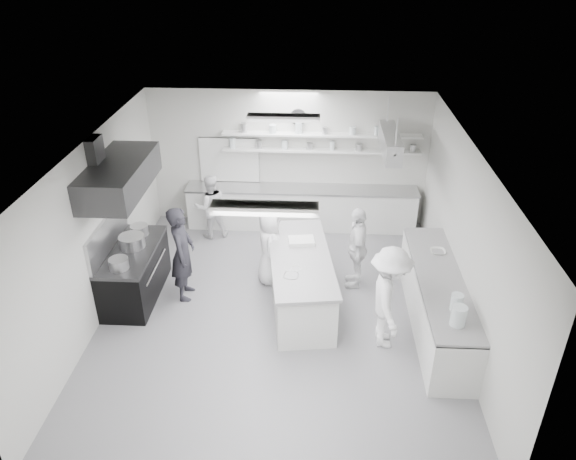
# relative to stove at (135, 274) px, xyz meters

# --- Properties ---
(floor) EXTENTS (6.00, 7.00, 0.02)m
(floor) POSITION_rel_stove_xyz_m (2.60, -0.40, -0.46)
(floor) COLOR gray
(floor) RESTS_ON ground
(ceiling) EXTENTS (6.00, 7.00, 0.02)m
(ceiling) POSITION_rel_stove_xyz_m (2.60, -0.40, 2.56)
(ceiling) COLOR white
(ceiling) RESTS_ON wall_back
(wall_back) EXTENTS (6.00, 0.04, 3.00)m
(wall_back) POSITION_rel_stove_xyz_m (2.60, 3.10, 1.05)
(wall_back) COLOR beige
(wall_back) RESTS_ON floor
(wall_front) EXTENTS (6.00, 0.04, 3.00)m
(wall_front) POSITION_rel_stove_xyz_m (2.60, -3.90, 1.05)
(wall_front) COLOR beige
(wall_front) RESTS_ON floor
(wall_left) EXTENTS (0.04, 7.00, 3.00)m
(wall_left) POSITION_rel_stove_xyz_m (-0.40, -0.40, 1.05)
(wall_left) COLOR beige
(wall_left) RESTS_ON floor
(wall_right) EXTENTS (0.04, 7.00, 3.00)m
(wall_right) POSITION_rel_stove_xyz_m (5.60, -0.40, 1.05)
(wall_right) COLOR beige
(wall_right) RESTS_ON floor
(stove) EXTENTS (0.80, 1.80, 0.90)m
(stove) POSITION_rel_stove_xyz_m (0.00, 0.00, 0.00)
(stove) COLOR black
(stove) RESTS_ON floor
(exhaust_hood) EXTENTS (0.85, 2.00, 0.50)m
(exhaust_hood) POSITION_rel_stove_xyz_m (0.00, -0.00, 1.90)
(exhaust_hood) COLOR #323233
(exhaust_hood) RESTS_ON wall_left
(back_counter) EXTENTS (5.00, 0.60, 0.92)m
(back_counter) POSITION_rel_stove_xyz_m (2.90, 2.80, 0.01)
(back_counter) COLOR silver
(back_counter) RESTS_ON floor
(shelf_lower) EXTENTS (4.20, 0.26, 0.04)m
(shelf_lower) POSITION_rel_stove_xyz_m (3.30, 2.97, 1.30)
(shelf_lower) COLOR silver
(shelf_lower) RESTS_ON wall_back
(shelf_upper) EXTENTS (4.20, 0.26, 0.04)m
(shelf_upper) POSITION_rel_stove_xyz_m (3.30, 2.97, 1.65)
(shelf_upper) COLOR silver
(shelf_upper) RESTS_ON wall_back
(pass_through_window) EXTENTS (1.30, 0.04, 1.00)m
(pass_through_window) POSITION_rel_stove_xyz_m (1.30, 3.08, 1.00)
(pass_through_window) COLOR black
(pass_through_window) RESTS_ON wall_back
(wall_clock) EXTENTS (0.32, 0.05, 0.32)m
(wall_clock) POSITION_rel_stove_xyz_m (2.80, 3.06, 2.00)
(wall_clock) COLOR silver
(wall_clock) RESTS_ON wall_back
(right_counter) EXTENTS (0.74, 3.30, 0.94)m
(right_counter) POSITION_rel_stove_xyz_m (5.25, -0.60, 0.02)
(right_counter) COLOR silver
(right_counter) RESTS_ON floor
(pot_rack) EXTENTS (0.30, 1.60, 0.40)m
(pot_rack) POSITION_rel_stove_xyz_m (4.60, 2.00, 1.85)
(pot_rack) COLOR #B2B2B3
(pot_rack) RESTS_ON ceiling
(light_fixture_front) EXTENTS (1.30, 0.25, 0.10)m
(light_fixture_front) POSITION_rel_stove_xyz_m (2.60, -2.20, 2.49)
(light_fixture_front) COLOR silver
(light_fixture_front) RESTS_ON ceiling
(light_fixture_rear) EXTENTS (1.30, 0.25, 0.10)m
(light_fixture_rear) POSITION_rel_stove_xyz_m (2.60, 1.40, 2.49)
(light_fixture_rear) COLOR silver
(light_fixture_rear) RESTS_ON ceiling
(prep_island) EXTENTS (1.27, 2.63, 0.93)m
(prep_island) POSITION_rel_stove_xyz_m (2.98, -0.09, 0.02)
(prep_island) COLOR silver
(prep_island) RESTS_ON floor
(stove_pot) EXTENTS (0.45, 0.45, 0.26)m
(stove_pot) POSITION_rel_stove_xyz_m (0.00, 0.11, 0.59)
(stove_pot) COLOR #B2B2B3
(stove_pot) RESTS_ON stove
(cook_stove) EXTENTS (0.46, 0.67, 1.78)m
(cook_stove) POSITION_rel_stove_xyz_m (0.90, 0.03, 0.44)
(cook_stove) COLOR #242329
(cook_stove) RESTS_ON floor
(cook_back) EXTENTS (0.84, 0.75, 1.42)m
(cook_back) POSITION_rel_stove_xyz_m (0.98, 2.25, 0.26)
(cook_back) COLOR white
(cook_back) RESTS_ON floor
(cook_island_left) EXTENTS (0.51, 0.75, 1.50)m
(cook_island_left) POSITION_rel_stove_xyz_m (2.39, 0.60, 0.30)
(cook_island_left) COLOR white
(cook_island_left) RESTS_ON floor
(cook_island_right) EXTENTS (0.44, 0.95, 1.59)m
(cook_island_right) POSITION_rel_stove_xyz_m (3.99, 0.57, 0.34)
(cook_island_right) COLOR white
(cook_island_right) RESTS_ON floor
(cook_right) EXTENTS (0.65, 1.13, 1.74)m
(cook_right) POSITION_rel_stove_xyz_m (4.38, -1.07, 0.42)
(cook_right) COLOR white
(cook_right) RESTS_ON floor
(bowl_island_a) EXTENTS (0.29, 0.29, 0.06)m
(bowl_island_a) POSITION_rel_stove_xyz_m (2.85, -0.69, 0.51)
(bowl_island_a) COLOR #B2B2B3
(bowl_island_a) RESTS_ON prep_island
(bowl_island_b) EXTENTS (0.19, 0.19, 0.05)m
(bowl_island_b) POSITION_rel_stove_xyz_m (2.92, -0.49, 0.51)
(bowl_island_b) COLOR silver
(bowl_island_b) RESTS_ON prep_island
(bowl_right) EXTENTS (0.27, 0.27, 0.06)m
(bowl_right) POSITION_rel_stove_xyz_m (5.35, 0.20, 0.52)
(bowl_right) COLOR silver
(bowl_right) RESTS_ON right_counter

